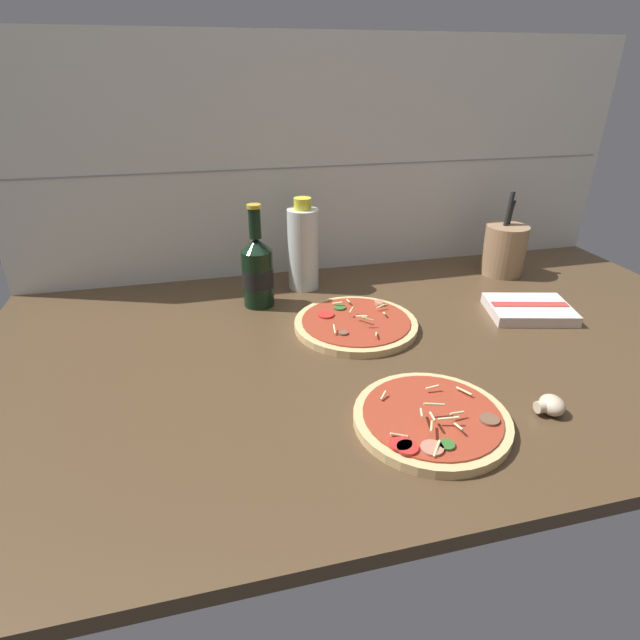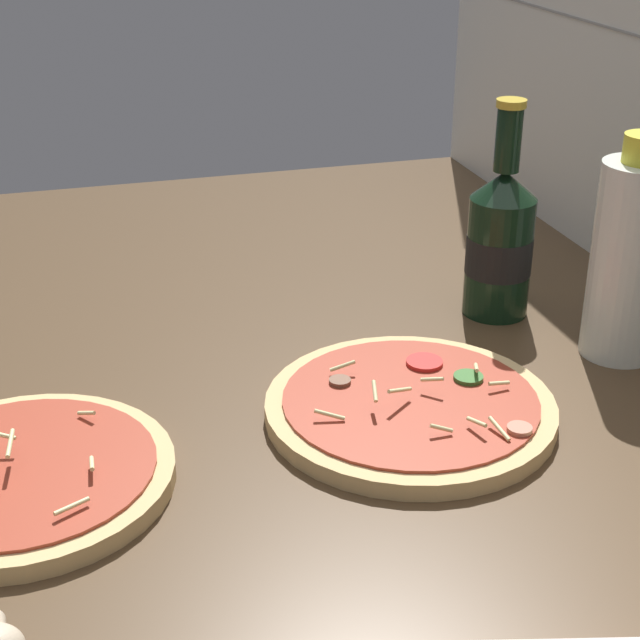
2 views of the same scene
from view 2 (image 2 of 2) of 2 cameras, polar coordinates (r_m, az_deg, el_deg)
name	(u,v)px [view 2 (image 2 of 2)]	position (r cm, az deg, el deg)	size (l,w,h in cm)	color
counter_slab	(326,464)	(84.45, 0.38, -8.38)	(160.00, 90.00, 2.50)	#4C3823
pizza_near	(21,476)	(82.62, -16.98, -8.68)	(24.26, 24.26, 4.46)	tan
pizza_far	(410,407)	(88.61, 5.27, -5.06)	(26.14, 26.14, 4.37)	tan
beer_bottle	(500,240)	(106.83, 10.43, 4.57)	(7.16, 7.16, 23.54)	black
oil_bottle	(630,257)	(99.97, 17.58, 3.49)	(7.56, 7.56, 22.53)	silver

